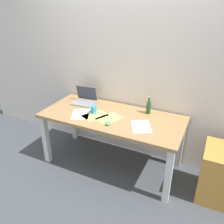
{
  "coord_description": "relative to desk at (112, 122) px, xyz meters",
  "views": [
    {
      "loc": [
        1.11,
        -2.29,
        2.04
      ],
      "look_at": [
        0.0,
        0.0,
        0.79
      ],
      "focal_mm": 36.71,
      "sensor_mm": 36.0,
      "label": 1
    }
  ],
  "objects": [
    {
      "name": "back_wall",
      "position": [
        0.0,
        0.46,
        0.65
      ],
      "size": [
        5.2,
        0.08,
        2.6
      ],
      "primitive_type": "cube",
      "color": "silver",
      "rests_on": "ground"
    },
    {
      "name": "laptop_left",
      "position": [
        -0.52,
        0.19,
        0.14
      ],
      "size": [
        0.32,
        0.27,
        0.22
      ],
      "color": "gray",
      "rests_on": "desk"
    },
    {
      "name": "beer_bottle",
      "position": [
        0.39,
        0.26,
        0.18
      ],
      "size": [
        0.06,
        0.06,
        0.23
      ],
      "color": "#1E5123",
      "rests_on": "desk"
    },
    {
      "name": "computer_mouse",
      "position": [
        0.05,
        -0.22,
        0.11
      ],
      "size": [
        0.09,
        0.11,
        0.03
      ],
      "primitive_type": "ellipsoid",
      "rotation": [
        0.0,
        0.0,
        0.29
      ],
      "color": "#4C9E56",
      "rests_on": "desk"
    },
    {
      "name": "paper_sheet_front_left",
      "position": [
        -0.37,
        -0.13,
        0.09
      ],
      "size": [
        0.32,
        0.36,
        0.0
      ],
      "primitive_type": "cube",
      "rotation": [
        0.0,
        0.0,
        0.44
      ],
      "color": "white",
      "rests_on": "desk"
    },
    {
      "name": "coffee_mug",
      "position": [
        -0.24,
        -0.04,
        0.14
      ],
      "size": [
        0.08,
        0.08,
        0.09
      ],
      "primitive_type": "cylinder",
      "color": "#338CC6",
      "rests_on": "desk"
    },
    {
      "name": "paper_yellow_folder",
      "position": [
        -0.19,
        -0.09,
        0.09
      ],
      "size": [
        0.32,
        0.36,
        0.0
      ],
      "primitive_type": "cube",
      "rotation": [
        0.0,
        0.0,
        -0.48
      ],
      "color": "#F4E06B",
      "rests_on": "desk"
    },
    {
      "name": "paper_sheet_front_right",
      "position": [
        0.42,
        -0.1,
        0.09
      ],
      "size": [
        0.32,
        0.36,
        0.0
      ],
      "primitive_type": "cube",
      "rotation": [
        0.0,
        0.0,
        0.47
      ],
      "color": "white",
      "rests_on": "desk"
    },
    {
      "name": "desk",
      "position": [
        0.0,
        0.0,
        0.0
      ],
      "size": [
        1.77,
        0.79,
        0.74
      ],
      "color": "#A37A4C",
      "rests_on": "ground"
    },
    {
      "name": "ground_plane",
      "position": [
        0.0,
        0.0,
        -0.65
      ],
      "size": [
        8.0,
        8.0,
        0.0
      ],
      "primitive_type": "plane",
      "color": "#42474C"
    },
    {
      "name": "paper_sheet_center",
      "position": [
        -0.0,
        -0.08,
        0.09
      ],
      "size": [
        0.31,
        0.36,
        0.0
      ],
      "primitive_type": "cube",
      "rotation": [
        0.0,
        0.0,
        -0.41
      ],
      "color": "#F4E06B",
      "rests_on": "desk"
    },
    {
      "name": "filing_cabinet",
      "position": [
        1.32,
        0.0,
        -0.34
      ],
      "size": [
        0.4,
        0.48,
        0.61
      ],
      "primitive_type": "cube",
      "color": "#C68938",
      "rests_on": "ground"
    }
  ]
}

